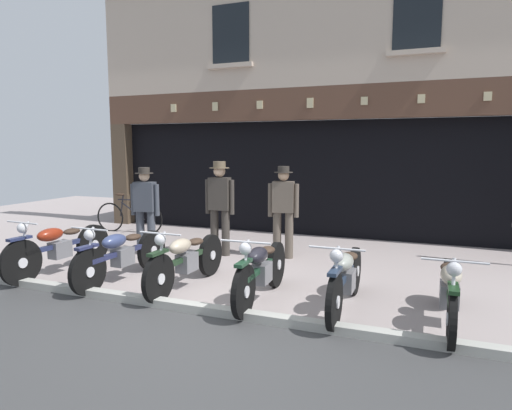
{
  "coord_description": "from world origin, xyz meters",
  "views": [
    {
      "loc": [
        2.49,
        -4.54,
        1.99
      ],
      "look_at": [
        -0.3,
        2.6,
        1.01
      ],
      "focal_mm": 31.29,
      "sensor_mm": 36.0,
      "label": 1
    }
  ],
  "objects": [
    {
      "name": "ground",
      "position": [
        0.0,
        -0.98,
        -0.04
      ],
      "size": [
        22.6,
        22.0,
        0.18
      ],
      "color": "gray"
    },
    {
      "name": "shop_facade",
      "position": [
        0.0,
        7.03,
        1.66
      ],
      "size": [
        10.9,
        4.42,
        5.97
      ],
      "color": "black",
      "rests_on": "ground"
    },
    {
      "name": "motorcycle_far_left",
      "position": [
        -2.94,
        0.76,
        0.44
      ],
      "size": [
        0.62,
        2.07,
        0.93
      ],
      "rotation": [
        0.0,
        0.0,
        3.08
      ],
      "color": "black",
      "rests_on": "ground"
    },
    {
      "name": "motorcycle_left",
      "position": [
        -1.75,
        0.79,
        0.43
      ],
      "size": [
        0.62,
        2.06,
        0.92
      ],
      "rotation": [
        0.0,
        0.0,
        3.11
      ],
      "color": "black",
      "rests_on": "ground"
    },
    {
      "name": "motorcycle_center_left",
      "position": [
        -0.69,
        0.85,
        0.42
      ],
      "size": [
        0.62,
        2.03,
        0.91
      ],
      "rotation": [
        0.0,
        0.0,
        3.12
      ],
      "color": "black",
      "rests_on": "ground"
    },
    {
      "name": "motorcycle_center",
      "position": [
        0.5,
        0.73,
        0.43
      ],
      "size": [
        0.62,
        1.95,
        0.92
      ],
      "rotation": [
        0.0,
        0.0,
        3.17
      ],
      "color": "black",
      "rests_on": "ground"
    },
    {
      "name": "motorcycle_center_right",
      "position": [
        1.58,
        0.79,
        0.42
      ],
      "size": [
        0.62,
        1.98,
        0.92
      ],
      "rotation": [
        0.0,
        0.0,
        3.14
      ],
      "color": "black",
      "rests_on": "ground"
    },
    {
      "name": "motorcycle_right",
      "position": [
        2.75,
        0.74,
        0.41
      ],
      "size": [
        0.62,
        1.93,
        0.9
      ],
      "rotation": [
        0.0,
        0.0,
        3.15
      ],
      "color": "black",
      "rests_on": "ground"
    },
    {
      "name": "salesman_left",
      "position": [
        -2.43,
        2.38,
        0.9
      ],
      "size": [
        0.55,
        0.33,
        1.63
      ],
      "rotation": [
        0.0,
        0.0,
        3.32
      ],
      "color": "#3D424C",
      "rests_on": "ground"
    },
    {
      "name": "shopkeeper_center",
      "position": [
        -1.11,
        2.82,
        0.98
      ],
      "size": [
        0.56,
        0.37,
        1.75
      ],
      "rotation": [
        0.0,
        0.0,
        3.24
      ],
      "color": "#38332D",
      "rests_on": "ground"
    },
    {
      "name": "salesman_right",
      "position": [
        0.05,
        3.04,
        0.92
      ],
      "size": [
        0.55,
        0.33,
        1.67
      ],
      "rotation": [
        0.0,
        0.0,
        3.31
      ],
      "color": "brown",
      "rests_on": "ground"
    },
    {
      "name": "advert_board_near",
      "position": [
        -1.34,
        5.4,
        1.74
      ],
      "size": [
        0.83,
        0.03,
        1.1
      ],
      "color": "silver"
    },
    {
      "name": "advert_board_far",
      "position": [
        -2.26,
        5.4,
        1.81
      ],
      "size": [
        0.83,
        0.03,
        1.06
      ],
      "color": "silver"
    },
    {
      "name": "leaning_bicycle",
      "position": [
        -4.12,
        4.09,
        0.38
      ],
      "size": [
        1.74,
        0.5,
        0.94
      ],
      "rotation": [
        0.0,
        0.0,
        -1.47
      ],
      "color": "black",
      "rests_on": "ground"
    }
  ]
}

